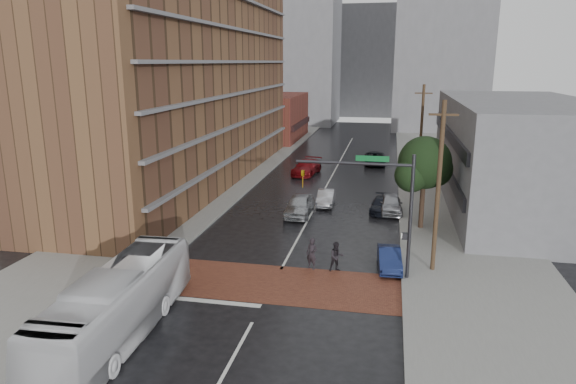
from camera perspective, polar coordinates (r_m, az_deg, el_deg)
The scene contains 24 objects.
ground at distance 28.60m, azimuth -1.86°, elevation -10.54°, with size 160.00×160.00×0.00m, color black.
crosswalk at distance 29.04m, azimuth -1.63°, elevation -10.12°, with size 14.00×5.00×0.02m, color brown.
sidewalk_west at distance 54.54m, azimuth -7.66°, elevation 1.52°, with size 9.00×90.00×0.15m, color gray.
sidewalk_east at distance 51.95m, azimuth 17.11°, elevation 0.36°, with size 9.00×90.00×0.15m, color gray.
apartment_block at distance 53.20m, azimuth -11.19°, elevation 16.18°, with size 10.00×44.00×28.00m, color brown.
storefront_west at distance 81.72m, azimuth -1.45°, elevation 8.31°, with size 8.00×16.00×7.00m, color maroon.
building_east at distance 47.06m, azimuth 24.14°, elevation 3.86°, with size 11.00×26.00×9.00m, color slate.
distant_tower_west at distance 105.25m, azimuth 0.40°, elevation 16.46°, with size 18.00×16.00×32.00m, color slate.
distant_tower_east at distance 97.77m, azimuth 16.80°, elevation 17.23°, with size 16.00×14.00×36.00m, color slate.
distant_tower_center at distance 120.41m, azimuth 8.76°, elevation 14.12°, with size 12.00×10.00×24.00m, color slate.
street_tree at distance 38.08m, azimuth 14.95°, elevation 2.79°, with size 4.20×4.10×6.90m.
signal_mast at distance 28.69m, azimuth 10.67°, elevation -0.65°, with size 6.50×0.30×7.20m.
utility_pole_near at distance 30.18m, azimuth 16.36°, elevation 0.55°, with size 1.60×0.26×10.00m.
utility_pole_far at distance 49.81m, azimuth 14.54°, elevation 5.91°, with size 1.60×0.26×10.00m.
transit_bus at distance 24.48m, azimuth -18.36°, elevation -11.72°, with size 2.64×11.29×3.15m, color silver.
pedestrian_a at distance 30.64m, azimuth 2.66°, elevation -6.87°, with size 0.70×0.46×1.91m, color black.
pedestrian_b at distance 30.49m, azimuth 5.42°, elevation -7.17°, with size 0.86×0.67×1.77m, color black.
car_travel_a at distance 41.13m, azimuth 1.28°, elevation -1.48°, with size 1.97×4.90×1.67m, color #9EA2A6.
car_travel_b at distance 44.20m, azimuth 4.23°, elevation -0.64°, with size 1.38×3.96×1.30m, color #B4B6BD.
car_travel_c at distance 56.21m, azimuth 2.08°, elevation 2.77°, with size 2.22×5.46×1.58m, color maroon.
suv_travel at distance 62.58m, azimuth 9.63°, elevation 3.71°, with size 2.42×5.26×1.46m, color black.
car_parked_near at distance 31.40m, azimuth 11.21°, elevation -7.27°, with size 1.31×3.75×1.24m, color #16224F.
car_parked_mid at distance 42.81m, azimuth 10.33°, elevation -1.42°, with size 1.65×4.06×1.18m, color black.
car_parked_far at distance 42.77m, azimuth 11.35°, elevation -1.26°, with size 1.78×4.42×1.50m, color #929398.
Camera 1 is at (6.00, -25.26, 12.01)m, focal length 32.00 mm.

